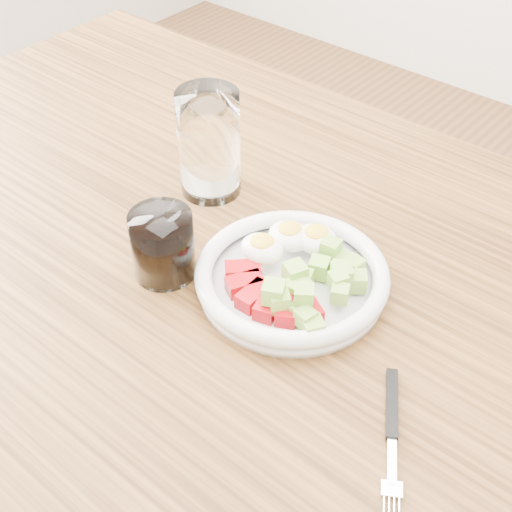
{
  "coord_description": "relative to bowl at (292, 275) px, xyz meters",
  "views": [
    {
      "loc": [
        0.4,
        -0.48,
        1.36
      ],
      "look_at": [
        -0.01,
        0.01,
        0.8
      ],
      "focal_mm": 50.0,
      "sensor_mm": 36.0,
      "label": 1
    }
  ],
  "objects": [
    {
      "name": "dining_table",
      "position": [
        -0.04,
        -0.02,
        -0.12
      ],
      "size": [
        1.5,
        0.9,
        0.77
      ],
      "color": "brown",
      "rests_on": "ground"
    },
    {
      "name": "bowl",
      "position": [
        0.0,
        0.0,
        0.0
      ],
      "size": [
        0.23,
        0.23,
        0.06
      ],
      "color": "white",
      "rests_on": "dining_table"
    },
    {
      "name": "fork",
      "position": [
        0.2,
        -0.09,
        -0.02
      ],
      "size": [
        0.11,
        0.16,
        0.01
      ],
      "color": "black",
      "rests_on": "dining_table"
    },
    {
      "name": "water_glass",
      "position": [
        -0.21,
        0.09,
        0.05
      ],
      "size": [
        0.08,
        0.08,
        0.15
      ],
      "primitive_type": "cylinder",
      "color": "white",
      "rests_on": "dining_table"
    },
    {
      "name": "coffee_glass",
      "position": [
        -0.14,
        -0.08,
        0.02
      ],
      "size": [
        0.08,
        0.08,
        0.09
      ],
      "color": "white",
      "rests_on": "dining_table"
    }
  ]
}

